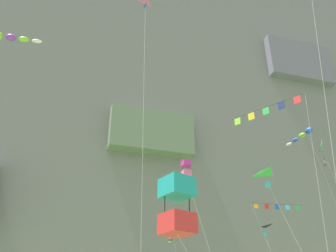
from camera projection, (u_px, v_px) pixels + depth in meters
cliff_face at (133, 135)px, 70.62m from camera, size 180.00×32.71×69.46m
kite_delta_high_center at (262, 233)px, 43.03m from camera, size 1.58×4.04×12.45m
kite_delta_front_field at (148, 8)px, 33.16m from camera, size 1.88×5.89×29.11m
kite_banner_upper_mid at (269, 119)px, 24.08m from camera, size 2.98×4.60×15.71m
kite_windsock_low_left at (9, 38)px, 26.44m from camera, size 4.61×4.33×21.43m
kite_windsock_far_right at (172, 235)px, 37.26m from camera, size 1.41×7.56×11.31m
kite_windsock_near_cliff at (303, 135)px, 55.68m from camera, size 1.79×10.60×28.62m
kite_box_low_center at (177, 206)px, 12.49m from camera, size 2.99×2.67×7.46m
kite_box_high_left at (186, 169)px, 34.41m from camera, size 2.49×5.51×16.49m
kite_banner_far_left at (278, 210)px, 44.47m from camera, size 6.64×1.57×15.71m
kite_delta_mid_center at (274, 186)px, 27.27m from camera, size 2.93×3.85×12.23m
kite_diamond_mid_left at (322, 149)px, 53.07m from camera, size 1.50×6.06×26.81m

